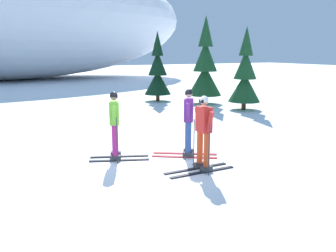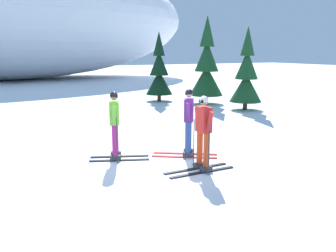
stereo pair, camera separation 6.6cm
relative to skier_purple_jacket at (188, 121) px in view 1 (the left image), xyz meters
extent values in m
plane|color=white|center=(-1.27, -0.22, -0.98)|extent=(120.00, 120.00, 0.00)
cube|color=red|center=(-0.17, -0.09, -0.96)|extent=(1.55, 1.05, 0.03)
cube|color=red|center=(0.01, 0.19, -0.96)|extent=(1.55, 1.05, 0.03)
cube|color=#38383D|center=(-0.08, -0.14, -0.89)|extent=(0.31, 0.27, 0.12)
cube|color=#38383D|center=(0.10, 0.13, -0.89)|extent=(0.31, 0.27, 0.12)
cylinder|color=#2D519E|center=(-0.08, -0.14, -0.41)|extent=(0.15, 0.15, 0.83)
cylinder|color=#2D519E|center=(0.10, 0.13, -0.41)|extent=(0.15, 0.15, 0.83)
cube|color=#6B2889|center=(0.01, 0.00, 0.31)|extent=(0.43, 0.48, 0.61)
cylinder|color=#6B2889|center=(-0.13, -0.22, 0.27)|extent=(0.23, 0.28, 0.58)
cylinder|color=#6B2889|center=(0.15, 0.21, 0.27)|extent=(0.23, 0.28, 0.58)
sphere|color=beige|center=(0.01, 0.00, 0.75)|extent=(0.19, 0.19, 0.19)
sphere|color=black|center=(0.01, 0.00, 0.78)|extent=(0.21, 0.21, 0.21)
cube|color=black|center=(-0.06, 0.04, 0.76)|extent=(0.11, 0.15, 0.07)
cylinder|color=#2D2D33|center=(-0.23, -0.26, -0.40)|extent=(0.02, 0.02, 1.16)
cylinder|color=#2D2D33|center=(-0.23, -0.26, -0.92)|extent=(0.07, 0.07, 0.01)
cylinder|color=#2D2D33|center=(0.15, 0.32, -0.40)|extent=(0.02, 0.02, 1.16)
cylinder|color=#2D2D33|center=(0.15, 0.32, -0.92)|extent=(0.07, 0.07, 0.01)
cube|color=black|center=(-0.39, -1.36, -0.96)|extent=(1.74, 0.10, 0.03)
cube|color=black|center=(-0.39, -1.06, -0.96)|extent=(1.74, 0.10, 0.03)
cube|color=#38383D|center=(-0.29, -1.36, -0.89)|extent=(0.28, 0.14, 0.12)
cube|color=#38383D|center=(-0.29, -1.05, -0.89)|extent=(0.28, 0.14, 0.12)
cylinder|color=#DB471E|center=(-0.29, -1.36, -0.42)|extent=(0.15, 0.15, 0.81)
cylinder|color=#DB471E|center=(-0.29, -1.05, -0.42)|extent=(0.15, 0.15, 0.81)
cube|color=red|center=(-0.29, -1.21, 0.29)|extent=(0.24, 0.39, 0.60)
cylinder|color=red|center=(-0.29, -1.45, 0.24)|extent=(0.10, 0.27, 0.58)
cylinder|color=red|center=(-0.29, -0.96, 0.24)|extent=(0.10, 0.27, 0.58)
sphere|color=tan|center=(-0.29, -1.21, 0.71)|extent=(0.19, 0.19, 0.19)
sphere|color=white|center=(-0.29, -1.21, 0.74)|extent=(0.21, 0.21, 0.21)
cube|color=black|center=(-0.37, -1.21, 0.72)|extent=(0.04, 0.15, 0.07)
cylinder|color=#2D2D33|center=(-0.35, -1.54, -0.37)|extent=(0.02, 0.02, 1.21)
cylinder|color=#2D2D33|center=(-0.35, -1.54, -0.92)|extent=(0.07, 0.07, 0.01)
cylinder|color=#2D2D33|center=(-0.35, -0.87, -0.37)|extent=(0.02, 0.02, 1.21)
cylinder|color=#2D2D33|center=(-0.35, -0.87, -0.92)|extent=(0.07, 0.07, 0.01)
cube|color=black|center=(-1.72, 0.76, -0.96)|extent=(1.51, 0.65, 0.03)
cube|color=black|center=(-1.84, 0.43, -0.96)|extent=(1.51, 0.65, 0.03)
cube|color=#38383D|center=(-1.81, 0.79, -0.89)|extent=(0.31, 0.23, 0.12)
cube|color=#38383D|center=(-1.93, 0.47, -0.89)|extent=(0.31, 0.23, 0.12)
cylinder|color=#B7237A|center=(-1.81, 0.79, -0.42)|extent=(0.15, 0.15, 0.81)
cylinder|color=#B7237A|center=(-1.93, 0.47, -0.42)|extent=(0.15, 0.15, 0.81)
cube|color=#75C638|center=(-1.87, 0.63, 0.28)|extent=(0.38, 0.49, 0.60)
cylinder|color=#75C638|center=(-1.78, 0.88, 0.24)|extent=(0.19, 0.29, 0.58)
cylinder|color=#75C638|center=(-1.97, 0.38, 0.24)|extent=(0.19, 0.29, 0.58)
sphere|color=#A37556|center=(-1.87, 0.63, 0.71)|extent=(0.19, 0.19, 0.19)
sphere|color=black|center=(-1.87, 0.63, 0.74)|extent=(0.21, 0.21, 0.21)
cube|color=black|center=(-1.80, 0.60, 0.72)|extent=(0.09, 0.15, 0.07)
cylinder|color=#2D2D33|center=(-1.69, 0.94, -0.37)|extent=(0.02, 0.02, 1.20)
cylinder|color=#2D2D33|center=(-1.69, 0.94, -0.92)|extent=(0.07, 0.07, 0.01)
cylinder|color=#2D2D33|center=(-1.94, 0.28, -0.37)|extent=(0.02, 0.02, 1.20)
cylinder|color=#2D2D33|center=(-1.94, 0.28, -0.92)|extent=(0.07, 0.07, 0.01)
cylinder|color=#47301E|center=(3.98, 10.25, -0.71)|extent=(0.21, 0.21, 0.53)
cone|color=black|center=(3.98, 10.25, 0.10)|extent=(1.52, 1.52, 1.36)
cone|color=black|center=(3.98, 10.25, 1.19)|extent=(1.09, 1.09, 1.36)
cone|color=black|center=(3.98, 10.25, 2.27)|extent=(0.67, 0.67, 1.36)
cylinder|color=#47301E|center=(5.81, 8.13, -0.66)|extent=(0.25, 0.25, 0.63)
cone|color=#194723|center=(5.81, 8.13, 0.30)|extent=(1.81, 1.81, 1.62)
cone|color=#194723|center=(5.81, 8.13, 1.60)|extent=(1.30, 1.30, 1.62)
cone|color=#194723|center=(5.81, 8.13, 2.89)|extent=(0.80, 0.80, 1.62)
cylinder|color=#47301E|center=(6.42, 5.54, -0.70)|extent=(0.22, 0.22, 0.54)
cone|color=#194723|center=(6.42, 5.54, 0.12)|extent=(1.54, 1.54, 1.38)
cone|color=#194723|center=(6.42, 5.54, 1.23)|extent=(1.11, 1.11, 1.38)
cone|color=#194723|center=(6.42, 5.54, 2.33)|extent=(0.68, 0.68, 1.38)
camera|label=1|loc=(-4.78, -8.10, 1.87)|focal=37.82mm
camera|label=2|loc=(-4.72, -8.13, 1.87)|focal=37.82mm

